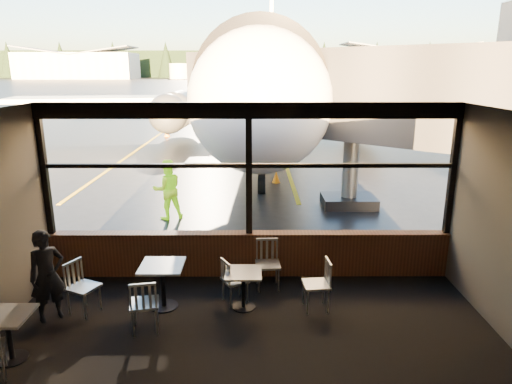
{
  "coord_description": "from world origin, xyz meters",
  "views": [
    {
      "loc": [
        0.1,
        -8.6,
        4.11
      ],
      "look_at": [
        0.14,
        1.0,
        1.5
      ],
      "focal_mm": 32.0,
      "sensor_mm": 36.0,
      "label": 1
    }
  ],
  "objects_px": {
    "airliner": "(269,37)",
    "chair_near_w": "(235,280)",
    "cafe_table_near": "(243,290)",
    "passenger": "(47,276)",
    "chair_near_n": "(268,265)",
    "jet_bridge": "(368,120)",
    "cafe_table_mid": "(163,286)",
    "chair_mid_s": "(144,304)",
    "chair_mid_w": "(83,288)",
    "cone_nose": "(276,177)",
    "chair_near_e": "(316,285)",
    "cafe_table_left": "(9,337)",
    "cone_wing": "(167,133)",
    "ground_crew": "(168,189)"
  },
  "relations": [
    {
      "from": "jet_bridge",
      "to": "cafe_table_mid",
      "type": "bearing_deg",
      "value": -126.91
    },
    {
      "from": "cafe_table_mid",
      "to": "cone_nose",
      "type": "bearing_deg",
      "value": 75.19
    },
    {
      "from": "chair_mid_w",
      "to": "cone_nose",
      "type": "xyz_separation_m",
      "value": [
        3.75,
        9.33,
        -0.26
      ]
    },
    {
      "from": "ground_crew",
      "to": "cone_wing",
      "type": "bearing_deg",
      "value": -102.5
    },
    {
      "from": "chair_near_e",
      "to": "chair_near_w",
      "type": "bearing_deg",
      "value": 74.66
    },
    {
      "from": "cafe_table_near",
      "to": "cafe_table_mid",
      "type": "xyz_separation_m",
      "value": [
        -1.41,
        0.03,
        0.06
      ]
    },
    {
      "from": "cafe_table_near",
      "to": "cafe_table_mid",
      "type": "distance_m",
      "value": 1.42
    },
    {
      "from": "passenger",
      "to": "ground_crew",
      "type": "xyz_separation_m",
      "value": [
        1.01,
        5.37,
        0.06
      ]
    },
    {
      "from": "cafe_table_left",
      "to": "cone_nose",
      "type": "distance_m",
      "value": 11.51
    },
    {
      "from": "cafe_table_near",
      "to": "cafe_table_mid",
      "type": "bearing_deg",
      "value": 178.82
    },
    {
      "from": "airliner",
      "to": "jet_bridge",
      "type": "height_order",
      "value": "airliner"
    },
    {
      "from": "passenger",
      "to": "cone_wing",
      "type": "bearing_deg",
      "value": 55.41
    },
    {
      "from": "passenger",
      "to": "chair_near_n",
      "type": "bearing_deg",
      "value": -23.37
    },
    {
      "from": "jet_bridge",
      "to": "cone_wing",
      "type": "bearing_deg",
      "value": 122.06
    },
    {
      "from": "jet_bridge",
      "to": "cafe_table_mid",
      "type": "relative_size",
      "value": 14.52
    },
    {
      "from": "cafe_table_mid",
      "to": "cone_nose",
      "type": "height_order",
      "value": "cafe_table_mid"
    },
    {
      "from": "airliner",
      "to": "chair_near_w",
      "type": "distance_m",
      "value": 21.18
    },
    {
      "from": "chair_near_e",
      "to": "passenger",
      "type": "distance_m",
      "value": 4.53
    },
    {
      "from": "airliner",
      "to": "chair_mid_s",
      "type": "distance_m",
      "value": 22.17
    },
    {
      "from": "jet_bridge",
      "to": "chair_near_e",
      "type": "relative_size",
      "value": 12.73
    },
    {
      "from": "chair_mid_s",
      "to": "chair_mid_w",
      "type": "relative_size",
      "value": 0.99
    },
    {
      "from": "passenger",
      "to": "cone_wing",
      "type": "xyz_separation_m",
      "value": [
        -1.99,
        21.41,
        -0.53
      ]
    },
    {
      "from": "chair_near_n",
      "to": "cone_nose",
      "type": "xyz_separation_m",
      "value": [
        0.56,
        8.43,
        -0.27
      ]
    },
    {
      "from": "jet_bridge",
      "to": "cafe_table_left",
      "type": "height_order",
      "value": "jet_bridge"
    },
    {
      "from": "airliner",
      "to": "cafe_table_near",
      "type": "relative_size",
      "value": 55.51
    },
    {
      "from": "passenger",
      "to": "chair_near_w",
      "type": "bearing_deg",
      "value": -29.68
    },
    {
      "from": "cafe_table_near",
      "to": "chair_near_n",
      "type": "distance_m",
      "value": 0.88
    },
    {
      "from": "chair_near_n",
      "to": "cone_wing",
      "type": "height_order",
      "value": "chair_near_n"
    },
    {
      "from": "cafe_table_mid",
      "to": "ground_crew",
      "type": "xyz_separation_m",
      "value": [
        -0.82,
        4.99,
        0.44
      ]
    },
    {
      "from": "chair_near_n",
      "to": "chair_mid_s",
      "type": "height_order",
      "value": "chair_near_n"
    },
    {
      "from": "jet_bridge",
      "to": "cafe_table_mid",
      "type": "height_order",
      "value": "jet_bridge"
    },
    {
      "from": "chair_mid_w",
      "to": "cone_nose",
      "type": "bearing_deg",
      "value": -176.42
    },
    {
      "from": "jet_bridge",
      "to": "ground_crew",
      "type": "distance_m",
      "value": 6.43
    },
    {
      "from": "cafe_table_mid",
      "to": "passenger",
      "type": "bearing_deg",
      "value": -168.34
    },
    {
      "from": "chair_near_w",
      "to": "cone_nose",
      "type": "height_order",
      "value": "chair_near_w"
    },
    {
      "from": "passenger",
      "to": "cone_nose",
      "type": "relative_size",
      "value": 3.68
    },
    {
      "from": "chair_near_n",
      "to": "ground_crew",
      "type": "distance_m",
      "value": 5.06
    },
    {
      "from": "cafe_table_mid",
      "to": "chair_near_e",
      "type": "height_order",
      "value": "chair_near_e"
    },
    {
      "from": "cafe_table_near",
      "to": "passenger",
      "type": "distance_m",
      "value": 3.29
    },
    {
      "from": "chair_near_w",
      "to": "chair_mid_w",
      "type": "height_order",
      "value": "chair_mid_w"
    },
    {
      "from": "chair_near_w",
      "to": "chair_near_n",
      "type": "bearing_deg",
      "value": 103.6
    },
    {
      "from": "airliner",
      "to": "cafe_table_mid",
      "type": "xyz_separation_m",
      "value": [
        -2.46,
        -20.61,
        -5.48
      ]
    },
    {
      "from": "cafe_table_mid",
      "to": "chair_mid_s",
      "type": "relative_size",
      "value": 0.88
    },
    {
      "from": "cafe_table_near",
      "to": "cone_wing",
      "type": "relative_size",
      "value": 1.37
    },
    {
      "from": "cafe_table_near",
      "to": "chair_mid_s",
      "type": "height_order",
      "value": "chair_mid_s"
    },
    {
      "from": "chair_near_e",
      "to": "chair_near_n",
      "type": "bearing_deg",
      "value": 40.7
    },
    {
      "from": "chair_mid_s",
      "to": "chair_mid_w",
      "type": "height_order",
      "value": "chair_mid_w"
    },
    {
      "from": "cone_wing",
      "to": "cafe_table_near",
      "type": "bearing_deg",
      "value": -76.06
    },
    {
      "from": "chair_near_w",
      "to": "chair_near_n",
      "type": "height_order",
      "value": "chair_near_n"
    },
    {
      "from": "jet_bridge",
      "to": "cone_wing",
      "type": "xyz_separation_m",
      "value": [
        -8.92,
        14.24,
        -2.33
      ]
    }
  ]
}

